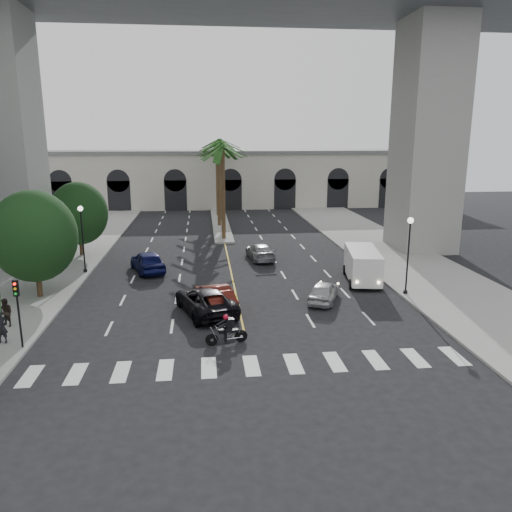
{
  "coord_description": "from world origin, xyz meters",
  "views": [
    {
      "loc": [
        -2.07,
        -22.97,
        10.46
      ],
      "look_at": [
        1.01,
        6.0,
        3.5
      ],
      "focal_mm": 35.0,
      "sensor_mm": 36.0,
      "label": 1
    }
  ],
  "objects_px": {
    "car_a": "(324,291)",
    "car_d": "(260,252)",
    "car_b": "(215,297)",
    "pedestrian_b": "(6,313)",
    "cargo_van": "(362,264)",
    "traffic_signal_far": "(18,303)",
    "pedestrian_a": "(2,327)",
    "motorcycle_rider": "(228,330)",
    "lamp_post_left_far": "(82,233)",
    "car_e": "(148,261)",
    "car_c": "(205,301)",
    "lamp_post_right": "(409,249)"
  },
  "relations": [
    {
      "from": "car_e",
      "to": "pedestrian_a",
      "type": "bearing_deg",
      "value": 48.04
    },
    {
      "from": "car_c",
      "to": "car_d",
      "type": "xyz_separation_m",
      "value": [
        4.87,
        13.19,
        -0.1
      ]
    },
    {
      "from": "lamp_post_left_far",
      "to": "pedestrian_b",
      "type": "distance_m",
      "value": 11.83
    },
    {
      "from": "car_b",
      "to": "pedestrian_b",
      "type": "height_order",
      "value": "pedestrian_b"
    },
    {
      "from": "traffic_signal_far",
      "to": "pedestrian_a",
      "type": "height_order",
      "value": "traffic_signal_far"
    },
    {
      "from": "cargo_van",
      "to": "car_b",
      "type": "bearing_deg",
      "value": -146.03
    },
    {
      "from": "car_a",
      "to": "car_d",
      "type": "xyz_separation_m",
      "value": [
        -2.8,
        11.8,
        0.02
      ]
    },
    {
      "from": "motorcycle_rider",
      "to": "cargo_van",
      "type": "distance_m",
      "value": 14.71
    },
    {
      "from": "motorcycle_rider",
      "to": "car_c",
      "type": "distance_m",
      "value": 4.9
    },
    {
      "from": "traffic_signal_far",
      "to": "pedestrian_b",
      "type": "xyz_separation_m",
      "value": [
        -1.82,
        3.01,
        -1.55
      ]
    },
    {
      "from": "car_c",
      "to": "cargo_van",
      "type": "bearing_deg",
      "value": -171.87
    },
    {
      "from": "car_b",
      "to": "car_d",
      "type": "relative_size",
      "value": 1.0
    },
    {
      "from": "lamp_post_left_far",
      "to": "traffic_signal_far",
      "type": "bearing_deg",
      "value": -89.6
    },
    {
      "from": "traffic_signal_far",
      "to": "motorcycle_rider",
      "type": "height_order",
      "value": "traffic_signal_far"
    },
    {
      "from": "cargo_van",
      "to": "traffic_signal_far",
      "type": "bearing_deg",
      "value": -144.35
    },
    {
      "from": "motorcycle_rider",
      "to": "pedestrian_a",
      "type": "xyz_separation_m",
      "value": [
        -11.51,
        0.98,
        0.3
      ]
    },
    {
      "from": "motorcycle_rider",
      "to": "cargo_van",
      "type": "xyz_separation_m",
      "value": [
        10.46,
        10.32,
        0.62
      ]
    },
    {
      "from": "lamp_post_left_far",
      "to": "cargo_van",
      "type": "height_order",
      "value": "lamp_post_left_far"
    },
    {
      "from": "lamp_post_left_far",
      "to": "cargo_van",
      "type": "xyz_separation_m",
      "value": [
        20.89,
        -4.47,
        -1.88
      ]
    },
    {
      "from": "car_d",
      "to": "lamp_post_right",
      "type": "bearing_deg",
      "value": 121.87
    },
    {
      "from": "traffic_signal_far",
      "to": "car_a",
      "type": "height_order",
      "value": "traffic_signal_far"
    },
    {
      "from": "car_e",
      "to": "cargo_van",
      "type": "bearing_deg",
      "value": 145.22
    },
    {
      "from": "pedestrian_a",
      "to": "car_d",
      "type": "bearing_deg",
      "value": 52.61
    },
    {
      "from": "motorcycle_rider",
      "to": "car_e",
      "type": "distance_m",
      "value": 15.9
    },
    {
      "from": "car_b",
      "to": "lamp_post_left_far",
      "type": "bearing_deg",
      "value": -57.22
    },
    {
      "from": "motorcycle_rider",
      "to": "pedestrian_a",
      "type": "bearing_deg",
      "value": 163.49
    },
    {
      "from": "lamp_post_left_far",
      "to": "car_c",
      "type": "relative_size",
      "value": 0.93
    },
    {
      "from": "car_e",
      "to": "lamp_post_left_far",
      "type": "bearing_deg",
      "value": -17.81
    },
    {
      "from": "pedestrian_a",
      "to": "car_a",
      "type": "bearing_deg",
      "value": 20.58
    },
    {
      "from": "car_c",
      "to": "pedestrian_a",
      "type": "relative_size",
      "value": 3.29
    },
    {
      "from": "lamp_post_left_far",
      "to": "car_a",
      "type": "bearing_deg",
      "value": -26.92
    },
    {
      "from": "car_a",
      "to": "lamp_post_left_far",
      "type": "bearing_deg",
      "value": -3.03
    },
    {
      "from": "traffic_signal_far",
      "to": "pedestrian_a",
      "type": "distance_m",
      "value": 2.02
    },
    {
      "from": "lamp_post_left_far",
      "to": "traffic_signal_far",
      "type": "relative_size",
      "value": 1.47
    },
    {
      "from": "pedestrian_a",
      "to": "pedestrian_b",
      "type": "bearing_deg",
      "value": 110.07
    },
    {
      "from": "lamp_post_left_far",
      "to": "traffic_signal_far",
      "type": "distance_m",
      "value": 14.52
    },
    {
      "from": "car_e",
      "to": "car_c",
      "type": "bearing_deg",
      "value": 95.03
    },
    {
      "from": "traffic_signal_far",
      "to": "pedestrian_b",
      "type": "bearing_deg",
      "value": 121.18
    },
    {
      "from": "car_b",
      "to": "car_e",
      "type": "distance_m",
      "value": 10.75
    },
    {
      "from": "cargo_van",
      "to": "lamp_post_right",
      "type": "bearing_deg",
      "value": -51.74
    },
    {
      "from": "lamp_post_right",
      "to": "car_e",
      "type": "bearing_deg",
      "value": 155.75
    },
    {
      "from": "lamp_post_left_far",
      "to": "car_b",
      "type": "relative_size",
      "value": 1.11
    },
    {
      "from": "traffic_signal_far",
      "to": "pedestrian_b",
      "type": "height_order",
      "value": "traffic_signal_far"
    },
    {
      "from": "lamp_post_right",
      "to": "pedestrian_b",
      "type": "xyz_separation_m",
      "value": [
        -24.52,
        -3.49,
        -2.26
      ]
    },
    {
      "from": "car_b",
      "to": "pedestrian_a",
      "type": "height_order",
      "value": "pedestrian_a"
    },
    {
      "from": "car_d",
      "to": "car_e",
      "type": "xyz_separation_m",
      "value": [
        -9.37,
        -3.07,
        0.15
      ]
    },
    {
      "from": "car_b",
      "to": "car_d",
      "type": "distance_m",
      "value": 13.26
    },
    {
      "from": "lamp_post_right",
      "to": "car_d",
      "type": "height_order",
      "value": "lamp_post_right"
    },
    {
      "from": "lamp_post_right",
      "to": "traffic_signal_far",
      "type": "distance_m",
      "value": 23.62
    },
    {
      "from": "lamp_post_left_far",
      "to": "lamp_post_right",
      "type": "distance_m",
      "value": 24.16
    }
  ]
}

